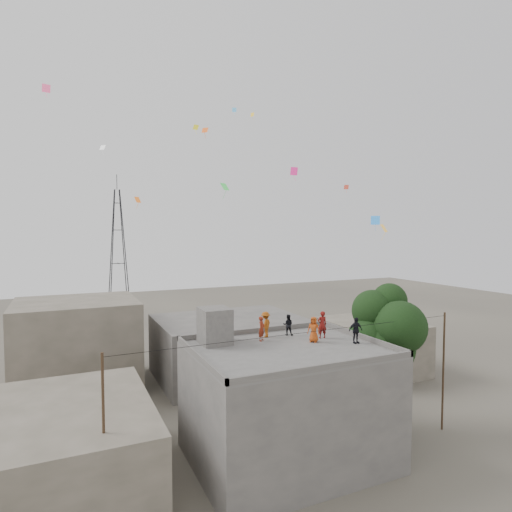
{
  "coord_description": "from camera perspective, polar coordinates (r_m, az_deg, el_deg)",
  "views": [
    {
      "loc": [
        -10.92,
        -19.9,
        12.36
      ],
      "look_at": [
        -0.79,
        2.3,
        10.98
      ],
      "focal_mm": 30.0,
      "sensor_mm": 36.0,
      "label": 1
    }
  ],
  "objects": [
    {
      "name": "neighbor_west",
      "position": [
        24.23,
        -24.14,
        -22.36
      ],
      "size": [
        8.0,
        10.0,
        4.0
      ],
      "primitive_type": "cube",
      "color": "#5D5749",
      "rests_on": "ground"
    },
    {
      "name": "neighbor_north",
      "position": [
        37.59,
        -3.61,
        -11.97
      ],
      "size": [
        12.0,
        9.0,
        5.0
      ],
      "primitive_type": "cube",
      "color": "#53504E",
      "rests_on": "ground"
    },
    {
      "name": "neighbor_northwest",
      "position": [
        36.99,
        -22.77,
        -10.87
      ],
      "size": [
        9.0,
        8.0,
        7.0
      ],
      "primitive_type": "cube",
      "color": "#5D5749",
      "rests_on": "ground"
    },
    {
      "name": "person_red_adult",
      "position": [
        25.76,
        8.81,
        -9.03
      ],
      "size": [
        0.62,
        0.45,
        1.6
      ],
      "primitive_type": "imported",
      "rotation": [
        0.0,
        0.0,
        3.03
      ],
      "color": "maroon",
      "rests_on": "main_building"
    },
    {
      "name": "neighbor_east",
      "position": [
        40.23,
        15.09,
        -11.5
      ],
      "size": [
        7.0,
        8.0,
        4.4
      ],
      "primitive_type": "cube",
      "color": "#5D5749",
      "rests_on": "ground"
    },
    {
      "name": "person_orange_child",
      "position": [
        24.82,
        7.69,
        -9.67
      ],
      "size": [
        0.81,
        0.84,
        1.45
      ],
      "primitive_type": "imported",
      "rotation": [
        0.0,
        0.0,
        -0.85
      ],
      "color": "#B74614",
      "rests_on": "main_building"
    },
    {
      "name": "transmission_tower",
      "position": [
        60.39,
        -17.9,
        -0.03
      ],
      "size": [
        2.97,
        2.97,
        20.01
      ],
      "color": "black",
      "rests_on": "ground"
    },
    {
      "name": "ground",
      "position": [
        25.85,
        4.12,
        -25.33
      ],
      "size": [
        140.0,
        140.0,
        0.0
      ],
      "primitive_type": "plane",
      "color": "#4A453D",
      "rests_on": "ground"
    },
    {
      "name": "person_orange_adult",
      "position": [
        25.69,
        1.28,
        -9.11
      ],
      "size": [
        1.12,
        1.06,
        1.52
      ],
      "primitive_type": "imported",
      "rotation": [
        0.0,
        0.0,
        -2.47
      ],
      "color": "#9C4A11",
      "rests_on": "main_building"
    },
    {
      "name": "person_dark_adult",
      "position": [
        24.97,
        13.15,
        -9.63
      ],
      "size": [
        0.87,
        0.4,
        1.46
      ],
      "primitive_type": "imported",
      "rotation": [
        0.0,
        0.0,
        -0.05
      ],
      "color": "black",
      "rests_on": "main_building"
    },
    {
      "name": "main_building",
      "position": [
        24.53,
        4.15,
        -19.07
      ],
      "size": [
        10.0,
        8.0,
        6.1
      ],
      "color": "#53504E",
      "rests_on": "ground"
    },
    {
      "name": "utility_line",
      "position": [
        23.47,
        6.82,
        -18.1
      ],
      "size": [
        20.12,
        0.62,
        7.4
      ],
      "color": "black",
      "rests_on": "ground"
    },
    {
      "name": "person_dark_child",
      "position": [
        26.27,
        4.29,
        -9.14
      ],
      "size": [
        0.77,
        0.73,
        1.27
      ],
      "primitive_type": "imported",
      "rotation": [
        0.0,
        0.0,
        2.6
      ],
      "color": "black",
      "rests_on": "main_building"
    },
    {
      "name": "parapet",
      "position": [
        23.51,
        4.18,
        -11.83
      ],
      "size": [
        10.0,
        8.0,
        0.3
      ],
      "color": "#53504E",
      "rests_on": "main_building"
    },
    {
      "name": "tree",
      "position": [
        28.17,
        17.03,
        -9.73
      ],
      "size": [
        4.9,
        4.6,
        9.1
      ],
      "color": "black",
      "rests_on": "ground"
    },
    {
      "name": "kites",
      "position": [
        29.62,
        -0.01,
        11.47
      ],
      "size": [
        23.37,
        17.53,
        10.83
      ],
      "color": "orange",
      "rests_on": "ground"
    },
    {
      "name": "person_red_child",
      "position": [
        24.88,
        0.75,
        -9.66
      ],
      "size": [
        0.61,
        0.59,
        1.41
      ],
      "primitive_type": "imported",
      "rotation": [
        0.0,
        0.0,
        0.73
      ],
      "color": "maroon",
      "rests_on": "main_building"
    },
    {
      "name": "stair_head_box",
      "position": [
        24.36,
        -5.52,
        -9.24
      ],
      "size": [
        1.6,
        1.8,
        2.0
      ],
      "primitive_type": "cube",
      "color": "#53504E",
      "rests_on": "main_building"
    }
  ]
}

